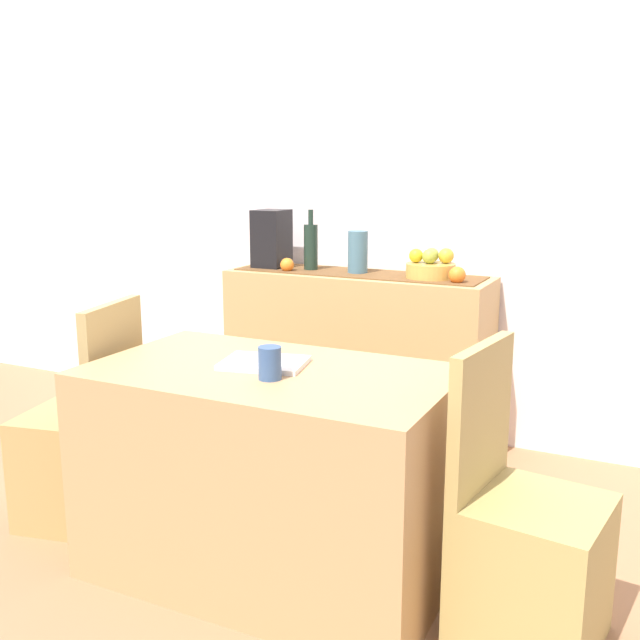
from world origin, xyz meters
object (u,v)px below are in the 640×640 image
open_book (264,363)px  chair_by_corner (527,558)px  coffee_maker (272,239)px  wine_bottle (311,246)px  ceramic_vase (358,252)px  dining_table (271,472)px  coffee_cup (270,363)px  chair_near_window (83,457)px  fruit_bowl (431,271)px  sideboard_console (357,357)px

open_book → chair_by_corner: bearing=-13.9°
coffee_maker → chair_by_corner: coffee_maker is taller
wine_bottle → open_book: 1.39m
open_book → chair_by_corner: size_ratio=0.31×
ceramic_vase → chair_by_corner: (1.12, -1.31, -0.72)m
dining_table → open_book: 0.38m
wine_bottle → coffee_cup: size_ratio=2.95×
chair_near_window → chair_by_corner: 1.75m
ceramic_vase → chair_by_corner: size_ratio=0.24×
dining_table → chair_by_corner: chair_by_corner is taller
fruit_bowl → wine_bottle: wine_bottle is taller
wine_bottle → chair_by_corner: (1.38, -1.31, -0.73)m
chair_by_corner → chair_near_window: bearing=180.0°
coffee_cup → wine_bottle: bearing=111.8°
wine_bottle → open_book: wine_bottle is taller
sideboard_console → coffee_maker: bearing=180.0°
coffee_maker → chair_near_window: bearing=-95.9°
ceramic_vase → coffee_cup: bearing=-78.0°
sideboard_console → open_book: sideboard_console is taller
wine_bottle → chair_by_corner: wine_bottle is taller
wine_bottle → dining_table: wine_bottle is taller
fruit_bowl → dining_table: (-0.14, -1.31, -0.55)m
coffee_cup → chair_by_corner: (0.82, 0.10, -0.53)m
fruit_bowl → chair_by_corner: size_ratio=0.26×
sideboard_console → chair_by_corner: 1.73m
wine_bottle → chair_by_corner: bearing=-43.5°
ceramic_vase → wine_bottle: bearing=180.0°
chair_near_window → coffee_cup: bearing=-6.2°
open_book → fruit_bowl: bearing=70.1°
open_book → chair_near_window: size_ratio=0.31×
coffee_maker → ceramic_vase: size_ratio=1.42×
coffee_cup → dining_table: bearing=121.0°
dining_table → open_book: size_ratio=4.36×
ceramic_vase → chair_near_window: ceramic_vase is taller
wine_bottle → coffee_cup: 1.53m
coffee_cup → chair_near_window: chair_near_window is taller
fruit_bowl → chair_near_window: size_ratio=0.26×
coffee_cup → chair_by_corner: 0.98m
ceramic_vase → chair_by_corner: 1.87m
fruit_bowl → coffee_maker: (-0.88, 0.00, 0.11)m
dining_table → wine_bottle: bearing=111.1°
sideboard_console → coffee_cup: size_ratio=12.63×
open_book → sideboard_console: bearing=87.1°
sideboard_console → wine_bottle: wine_bottle is taller
wine_bottle → coffee_maker: (-0.23, -0.00, 0.03)m
wine_bottle → chair_near_window: wine_bottle is taller
fruit_bowl → open_book: size_ratio=0.85×
fruit_bowl → dining_table: bearing=-96.0°
wine_bottle → open_book: size_ratio=1.12×
sideboard_console → ceramic_vase: ceramic_vase is taller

